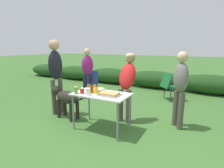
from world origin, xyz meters
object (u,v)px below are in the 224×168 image
(folding_table, at_px, (101,97))
(standing_person_in_olive_jacket, at_px, (56,69))
(standing_person_in_dark_puffer, at_px, (180,83))
(camp_chair_green_behind_table, at_px, (91,81))
(mixing_bowl, at_px, (100,89))
(dog, at_px, (65,98))
(hot_sauce_bottle, at_px, (92,88))
(spice_jar, at_px, (89,89))
(standing_person_in_gray_fleece, at_px, (88,69))
(camp_chair_near_hedge, at_px, (171,85))
(standing_person_in_red_jacket, at_px, (127,80))
(ketchup_bottle, at_px, (82,90))
(food_tray, at_px, (109,94))
(mustard_bottle, at_px, (96,90))
(relish_jar, at_px, (76,90))
(plate_stack, at_px, (88,89))
(paper_cup_stack, at_px, (88,92))

(folding_table, relative_size, standing_person_in_olive_jacket, 0.62)
(standing_person_in_dark_puffer, xyz_separation_m, standing_person_in_olive_jacket, (-2.73, -0.60, 0.18))
(standing_person_in_olive_jacket, relative_size, camp_chair_green_behind_table, 2.15)
(mixing_bowl, distance_m, dog, 0.97)
(standing_person_in_dark_puffer, bearing_deg, hot_sauce_bottle, -99.23)
(spice_jar, xyz_separation_m, standing_person_in_olive_jacket, (-1.17, 0.30, 0.28))
(standing_person_in_gray_fleece, relative_size, camp_chair_near_hedge, 1.90)
(hot_sauce_bottle, relative_size, standing_person_in_red_jacket, 0.13)
(spice_jar, xyz_separation_m, camp_chair_near_hedge, (1.07, 2.81, -0.35))
(folding_table, distance_m, ketchup_bottle, 0.40)
(folding_table, height_order, standing_person_in_red_jacket, standing_person_in_red_jacket)
(ketchup_bottle, relative_size, camp_chair_green_behind_table, 0.16)
(food_tray, bearing_deg, standing_person_in_red_jacket, 84.16)
(camp_chair_green_behind_table, bearing_deg, hot_sauce_bottle, -89.01)
(mixing_bowl, bearing_deg, mustard_bottle, -82.99)
(spice_jar, height_order, standing_person_in_gray_fleece, standing_person_in_gray_fleece)
(mixing_bowl, distance_m, relish_jar, 0.48)
(ketchup_bottle, bearing_deg, hot_sauce_bottle, 50.26)
(plate_stack, relative_size, ketchup_bottle, 1.74)
(folding_table, height_order, hot_sauce_bottle, hot_sauce_bottle)
(paper_cup_stack, distance_m, relish_jar, 0.28)
(hot_sauce_bottle, xyz_separation_m, mustard_bottle, (0.11, -0.03, -0.02))
(folding_table, relative_size, standing_person_in_red_jacket, 0.73)
(plate_stack, relative_size, spice_jar, 1.34)
(paper_cup_stack, relative_size, mustard_bottle, 0.83)
(hot_sauce_bottle, bearing_deg, ketchup_bottle, -129.74)
(relish_jar, relative_size, standing_person_in_red_jacket, 0.09)
(relish_jar, distance_m, standing_person_in_dark_puffer, 2.05)
(dog, xyz_separation_m, camp_chair_green_behind_table, (-0.67, 1.99, -0.01))
(camp_chair_near_hedge, bearing_deg, relish_jar, -62.72)
(hot_sauce_bottle, height_order, standing_person_in_dark_puffer, standing_person_in_dark_puffer)
(standing_person_in_red_jacket, height_order, standing_person_in_olive_jacket, standing_person_in_olive_jacket)
(standing_person_in_red_jacket, relative_size, dog, 1.44)
(mixing_bowl, relative_size, dog, 0.21)
(food_tray, bearing_deg, plate_stack, 165.28)
(camp_chair_near_hedge, bearing_deg, mixing_bowl, -59.57)
(mustard_bottle, bearing_deg, standing_person_in_dark_puffer, 31.30)
(camp_chair_green_behind_table, bearing_deg, relish_jar, -95.72)
(food_tray, height_order, camp_chair_green_behind_table, camp_chair_green_behind_table)
(relish_jar, xyz_separation_m, standing_person_in_gray_fleece, (-1.08, 1.88, 0.14))
(plate_stack, xyz_separation_m, mixing_bowl, (0.28, 0.02, 0.03))
(ketchup_bottle, xyz_separation_m, standing_person_in_gray_fleece, (-1.18, 1.82, 0.15))
(standing_person_in_red_jacket, height_order, camp_chair_near_hedge, standing_person_in_red_jacket)
(standing_person_in_olive_jacket, bearing_deg, mustard_bottle, -74.73)
(mixing_bowl, relative_size, standing_person_in_gray_fleece, 0.14)
(paper_cup_stack, xyz_separation_m, hot_sauce_bottle, (-0.05, 0.20, 0.03))
(mixing_bowl, relative_size, mustard_bottle, 1.40)
(relish_jar, xyz_separation_m, camp_chair_green_behind_table, (-1.27, 2.33, -0.34))
(dog, bearing_deg, standing_person_in_dark_puffer, -66.23)
(spice_jar, bearing_deg, hot_sauce_bottle, 72.89)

